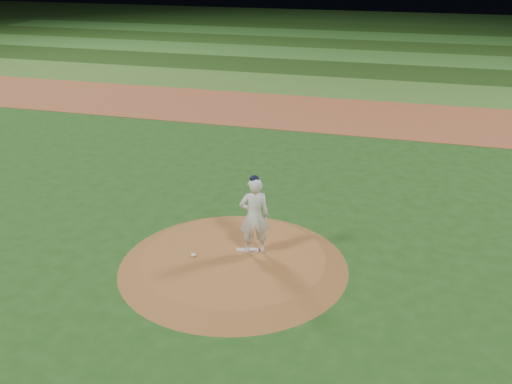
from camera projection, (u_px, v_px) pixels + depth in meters
ground at (234, 266)px, 13.73m from camera, size 120.00×120.00×0.00m
infield_dirt_band at (327, 114)px, 26.10m from camera, size 70.00×6.00×0.02m
outfield_stripe_0 at (343, 88)px, 30.96m from camera, size 70.00×5.00×0.02m
outfield_stripe_1 at (354, 70)px, 35.38m from camera, size 70.00×5.00×0.02m
outfield_stripe_2 at (362, 56)px, 39.80m from camera, size 70.00×5.00×0.02m
outfield_stripe_3 at (369, 45)px, 44.22m from camera, size 70.00×5.00×0.02m
outfield_stripe_4 at (374, 36)px, 48.64m from camera, size 70.00×5.00×0.02m
outfield_stripe_5 at (379, 29)px, 53.06m from camera, size 70.00×5.00×0.02m
pitchers_mound at (234, 261)px, 13.68m from camera, size 5.50×5.50×0.25m
pitching_rubber at (248, 250)px, 13.91m from camera, size 0.57×0.28×0.03m
rosin_bag at (193, 255)px, 13.63m from camera, size 0.13×0.13×0.07m
pitcher_on_mound at (254, 216)px, 13.45m from camera, size 0.83×0.70×2.00m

